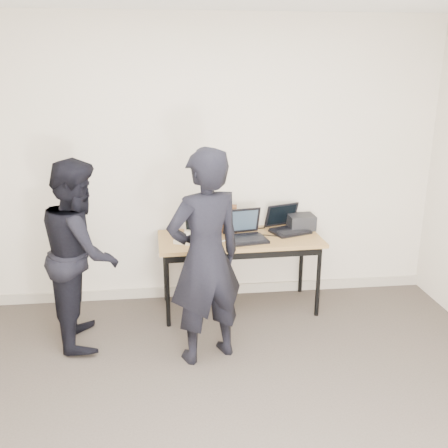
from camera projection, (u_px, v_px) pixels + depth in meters
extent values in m
cube|color=beige|center=(206.00, 164.00, 4.75)|extent=(4.50, 0.05, 2.70)
cube|color=olive|center=(240.00, 239.00, 4.63)|extent=(1.52, 0.70, 0.03)
cylinder|color=black|center=(168.00, 291.00, 4.39)|extent=(0.04, 0.04, 0.68)
cylinder|color=black|center=(318.00, 282.00, 4.58)|extent=(0.04, 0.04, 0.68)
cylinder|color=black|center=(165.00, 268.00, 4.89)|extent=(0.04, 0.04, 0.68)
cylinder|color=black|center=(301.00, 261.00, 5.08)|extent=(0.04, 0.04, 0.68)
cube|color=black|center=(245.00, 256.00, 4.38)|extent=(1.40, 0.07, 0.06)
cube|color=beige|center=(194.00, 239.00, 4.51)|extent=(0.37, 0.35, 0.03)
cube|color=beige|center=(192.00, 238.00, 4.48)|extent=(0.28, 0.22, 0.01)
cube|color=beige|center=(199.00, 222.00, 4.60)|extent=(0.29, 0.16, 0.21)
cube|color=black|center=(198.00, 222.00, 4.60)|extent=(0.25, 0.13, 0.17)
cube|color=beige|center=(198.00, 233.00, 4.62)|extent=(0.25, 0.12, 0.02)
cube|color=black|center=(247.00, 240.00, 4.52)|extent=(0.39, 0.32, 0.02)
cube|color=black|center=(248.00, 239.00, 4.49)|extent=(0.30, 0.19, 0.01)
cube|color=black|center=(242.00, 221.00, 4.63)|extent=(0.35, 0.14, 0.25)
cube|color=#26333F|center=(242.00, 221.00, 4.62)|extent=(0.30, 0.11, 0.20)
cube|color=black|center=(243.00, 234.00, 4.64)|extent=(0.31, 0.07, 0.02)
cube|color=black|center=(290.00, 232.00, 4.74)|extent=(0.41, 0.35, 0.02)
cube|color=black|center=(292.00, 231.00, 4.71)|extent=(0.31, 0.22, 0.01)
cube|color=black|center=(281.00, 215.00, 4.85)|extent=(0.35, 0.20, 0.23)
cube|color=black|center=(282.00, 215.00, 4.84)|extent=(0.30, 0.16, 0.19)
cube|color=black|center=(283.00, 227.00, 4.85)|extent=(0.30, 0.12, 0.02)
cube|color=#5A3217|center=(218.00, 219.00, 4.78)|extent=(0.38, 0.21, 0.24)
cube|color=#5A3217|center=(218.00, 210.00, 4.69)|extent=(0.37, 0.12, 0.07)
cube|color=#5A3217|center=(235.00, 221.00, 4.78)|extent=(0.03, 0.10, 0.02)
ellipsoid|color=white|center=(221.00, 202.00, 4.73)|extent=(0.14, 0.11, 0.08)
cube|color=black|center=(301.00, 222.00, 4.84)|extent=(0.26, 0.22, 0.14)
cube|color=black|center=(218.00, 243.00, 4.42)|extent=(0.07, 0.05, 0.03)
cube|color=black|center=(253.00, 229.00, 4.85)|extent=(0.25, 0.05, 0.01)
cube|color=black|center=(194.00, 240.00, 4.54)|extent=(0.27, 0.21, 0.01)
cube|color=silver|center=(243.00, 241.00, 4.51)|extent=(0.21, 0.14, 0.01)
cube|color=black|center=(272.00, 236.00, 4.65)|extent=(0.31, 0.14, 0.01)
cube|color=silver|center=(218.00, 242.00, 4.47)|extent=(0.24, 0.15, 0.01)
imported|color=black|center=(205.00, 258.00, 3.77)|extent=(0.73, 0.61, 1.69)
imported|color=black|center=(81.00, 252.00, 4.08)|extent=(0.68, 0.83, 1.55)
cube|color=#A69B89|center=(207.00, 290.00, 5.10)|extent=(4.50, 0.03, 0.10)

